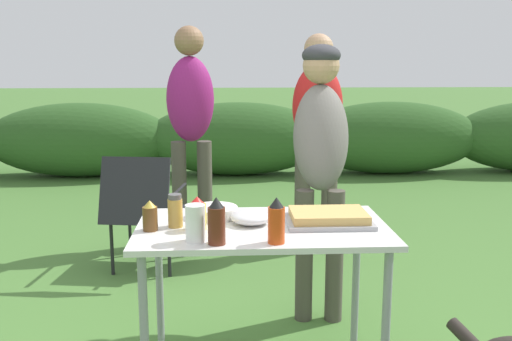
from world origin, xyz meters
TOP-DOWN VIEW (x-y plane):
  - shrub_hedge at (0.00, 4.88)m, footprint 14.40×0.90m
  - folding_table at (0.00, 0.00)m, footprint 1.10×0.64m
  - food_tray at (0.30, 0.02)m, footprint 0.38×0.27m
  - plate_stack at (-0.21, 0.15)m, footprint 0.21×0.21m
  - mixing_bowl at (-0.05, 0.03)m, footprint 0.18×0.18m
  - paper_cup_stack at (-0.28, -0.21)m, footprint 0.08×0.08m
  - spice_jar at (-0.38, -0.00)m, footprint 0.06×0.06m
  - beer_bottle at (-0.48, -0.05)m, footprint 0.06×0.06m
  - bbq_sauce_bottle at (-0.20, -0.25)m, footprint 0.07×0.07m
  - hot_sauce_bottle at (0.04, -0.25)m, footprint 0.07×0.07m
  - mustard_bottle at (-0.28, -0.05)m, footprint 0.07×0.07m
  - standing_person_in_gray_fleece at (0.37, 0.72)m, footprint 0.35×0.47m
  - standing_person_in_dark_puffer at (0.54, 1.88)m, footprint 0.38×0.28m
  - standing_person_with_beanie at (-0.43, 2.10)m, footprint 0.39×0.30m
  - camp_chair_green_behind_table at (-0.73, 1.44)m, footprint 0.55×0.65m

SIDE VIEW (x-z plane):
  - camp_chair_green_behind_table at x=-0.73m, z-range 0.05..0.88m
  - shrub_hedge at x=0.00m, z-range 0.00..0.94m
  - folding_table at x=0.00m, z-range 0.29..1.03m
  - plate_stack at x=-0.21m, z-range 0.74..0.79m
  - food_tray at x=0.30m, z-range 0.74..0.79m
  - mixing_bowl at x=-0.05m, z-range 0.74..0.80m
  - beer_bottle at x=-0.48m, z-range 0.74..0.87m
  - mustard_bottle at x=-0.28m, z-range 0.74..0.88m
  - spice_jar at x=-0.38m, z-range 0.74..0.88m
  - paper_cup_stack at x=-0.28m, z-range 0.74..0.89m
  - hot_sauce_bottle at x=0.04m, z-range 0.74..0.92m
  - bbq_sauce_bottle at x=-0.20m, z-range 0.74..0.93m
  - standing_person_in_gray_fleece at x=0.37m, z-range 0.22..1.76m
  - standing_person_in_dark_puffer at x=0.54m, z-range 0.16..1.82m
  - standing_person_with_beanie at x=-0.43m, z-range 0.18..1.90m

